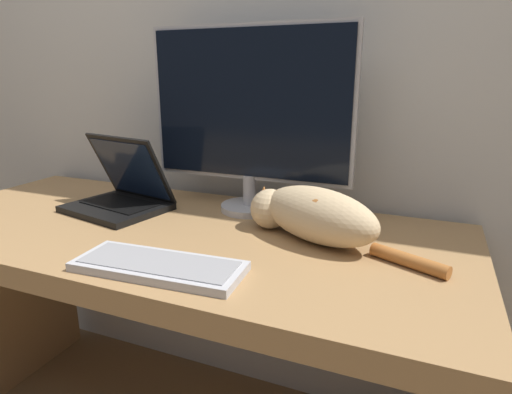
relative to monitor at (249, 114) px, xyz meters
name	(u,v)px	position (x,y,z in m)	size (l,w,h in m)	color
wall_back	(232,44)	(-0.14, 0.18, 0.21)	(6.40, 0.06, 2.60)	silver
desk	(174,277)	(-0.14, -0.24, -0.46)	(1.65, 0.72, 0.78)	#A37A4C
monitor	(249,114)	(0.00, 0.00, 0.00)	(0.65, 0.18, 0.57)	#B2B2B7
laptop	(121,195)	(-0.39, -0.15, -0.26)	(0.34, 0.30, 0.24)	black
external_keyboard	(159,266)	(-0.01, -0.48, -0.30)	(0.39, 0.17, 0.02)	#BCBCC1
cat	(313,214)	(0.25, -0.17, -0.23)	(0.53, 0.29, 0.14)	#D1B284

